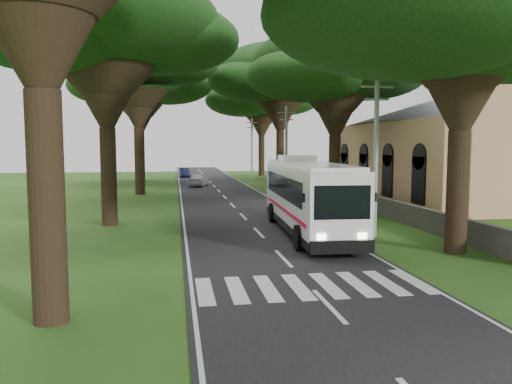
# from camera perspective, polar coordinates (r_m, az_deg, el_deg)

# --- Properties ---
(ground) EXTENTS (140.00, 140.00, 0.00)m
(ground) POSITION_cam_1_polar(r_m,az_deg,el_deg) (18.41, 4.50, -9.05)
(ground) COLOR #2B4F16
(ground) RESTS_ON ground
(road) EXTENTS (8.00, 120.00, 0.04)m
(road) POSITION_cam_1_polar(r_m,az_deg,el_deg) (42.77, -3.47, -0.74)
(road) COLOR black
(road) RESTS_ON ground
(crosswalk) EXTENTS (8.00, 3.00, 0.01)m
(crosswalk) POSITION_cam_1_polar(r_m,az_deg,el_deg) (16.54, 6.18, -10.74)
(crosswalk) COLOR silver
(crosswalk) RESTS_ON ground
(property_wall) EXTENTS (0.35, 50.00, 1.20)m
(property_wall) POSITION_cam_1_polar(r_m,az_deg,el_deg) (43.57, 8.52, 0.10)
(property_wall) COLOR #383533
(property_wall) RESTS_ON ground
(church) EXTENTS (14.00, 24.00, 11.60)m
(church) POSITION_cam_1_polar(r_m,az_deg,el_deg) (44.72, 20.51, 5.48)
(church) COLOR tan
(church) RESTS_ON ground
(pole_near) EXTENTS (1.60, 0.24, 8.00)m
(pole_near) POSITION_cam_1_polar(r_m,az_deg,el_deg) (25.28, 13.52, 4.33)
(pole_near) COLOR gray
(pole_near) RESTS_ON ground
(pole_mid) EXTENTS (1.60, 0.24, 8.00)m
(pole_mid) POSITION_cam_1_polar(r_m,az_deg,el_deg) (44.40, 3.47, 4.87)
(pole_mid) COLOR gray
(pole_mid) RESTS_ON ground
(pole_far) EXTENTS (1.60, 0.24, 8.00)m
(pole_far) POSITION_cam_1_polar(r_m,az_deg,el_deg) (64.06, -0.48, 5.05)
(pole_far) COLOR gray
(pole_far) RESTS_ON ground
(tree_l_mida) EXTENTS (12.80, 12.80, 14.08)m
(tree_l_mida) POSITION_cam_1_polar(r_m,az_deg,el_deg) (30.27, -16.93, 17.77)
(tree_l_mida) COLOR black
(tree_l_mida) RESTS_ON ground
(tree_l_midb) EXTENTS (12.44, 12.44, 15.37)m
(tree_l_midb) POSITION_cam_1_polar(r_m,az_deg,el_deg) (48.07, -13.42, 14.72)
(tree_l_midb) COLOR black
(tree_l_midb) RESTS_ON ground
(tree_l_far) EXTENTS (15.39, 15.39, 16.07)m
(tree_l_far) POSITION_cam_1_polar(r_m,az_deg,el_deg) (65.95, -13.16, 12.33)
(tree_l_far) COLOR black
(tree_l_far) RESTS_ON ground
(tree_r_near) EXTENTS (15.91, 15.91, 13.88)m
(tree_r_near) POSITION_cam_1_polar(r_m,az_deg,el_deg) (23.35, 22.74, 19.50)
(tree_r_near) COLOR black
(tree_r_near) RESTS_ON ground
(tree_r_mida) EXTENTS (13.02, 13.02, 13.54)m
(tree_r_mida) POSITION_cam_1_polar(r_m,az_deg,el_deg) (39.73, 9.12, 14.08)
(tree_r_mida) COLOR black
(tree_r_mida) RESTS_ON ground
(tree_r_midb) EXTENTS (15.02, 15.02, 15.79)m
(tree_r_midb) POSITION_cam_1_polar(r_m,az_deg,el_deg) (57.09, 2.81, 13.35)
(tree_r_midb) COLOR black
(tree_r_midb) RESTS_ON ground
(tree_r_far) EXTENTS (15.37, 15.37, 15.26)m
(tree_r_far) POSITION_cam_1_polar(r_m,az_deg,el_deg) (74.77, 0.64, 11.03)
(tree_r_far) COLOR black
(tree_r_far) RESTS_ON ground
(coach_bus) EXTENTS (3.40, 12.60, 3.68)m
(coach_bus) POSITION_cam_1_polar(r_m,az_deg,el_deg) (25.96, 5.95, -0.38)
(coach_bus) COLOR white
(coach_bus) RESTS_ON ground
(distant_car_a) EXTENTS (2.64, 4.54, 1.45)m
(distant_car_a) POSITION_cam_1_polar(r_m,az_deg,el_deg) (55.42, -6.58, 1.41)
(distant_car_a) COLOR #B7B8BC
(distant_car_a) RESTS_ON road
(distant_car_b) EXTENTS (1.78, 4.06, 1.30)m
(distant_car_b) POSITION_cam_1_polar(r_m,az_deg,el_deg) (71.79, -8.23, 2.24)
(distant_car_b) COLOR navy
(distant_car_b) RESTS_ON road
(pedestrian) EXTENTS (0.46, 0.64, 1.67)m
(pedestrian) POSITION_cam_1_polar(r_m,az_deg,el_deg) (30.64, -15.93, -1.84)
(pedestrian) COLOR black
(pedestrian) RESTS_ON ground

